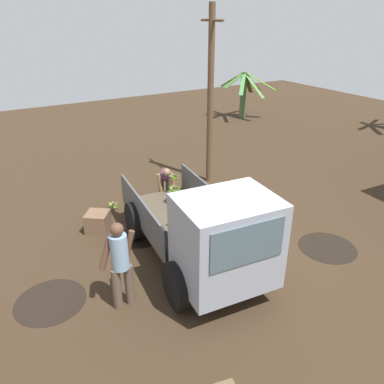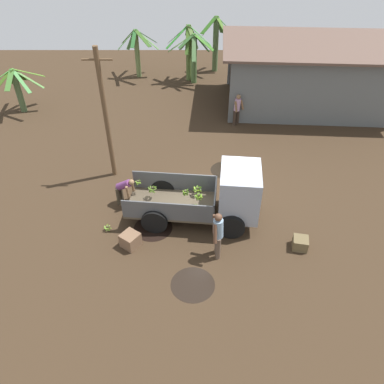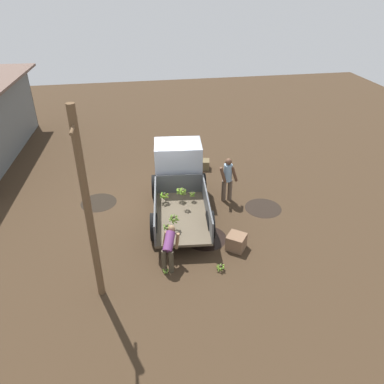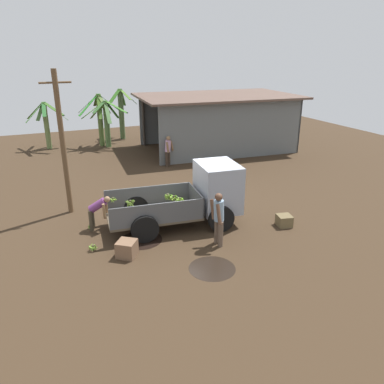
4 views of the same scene
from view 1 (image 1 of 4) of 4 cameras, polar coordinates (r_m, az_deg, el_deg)
ground at (r=8.07m, az=7.15°, el=-11.96°), size 36.00×36.00×0.00m
mud_patch_0 at (r=9.28m, az=19.92°, el=-7.94°), size 1.32×1.32×0.01m
mud_patch_1 at (r=7.79m, az=-20.76°, el=-15.34°), size 1.32×1.32×0.01m
mud_patch_2 at (r=9.34m, az=-7.98°, el=-6.24°), size 1.34×1.34×0.01m
cargo_truck at (r=7.14m, az=3.14°, el=-6.81°), size 4.66×2.34×2.09m
utility_pole at (r=11.32m, az=2.82°, el=14.14°), size 1.05×0.18×5.17m
banana_palm_2 at (r=19.53m, az=7.83°, el=14.72°), size 2.85×2.38×2.29m
person_foreground_visitor at (r=6.79m, az=-10.89°, el=-10.36°), size 0.35×0.71×1.73m
person_worker_loading at (r=10.39m, az=-4.08°, el=1.84°), size 0.76×0.61×1.20m
banana_bunch_on_ground_0 at (r=10.52m, az=-11.93°, el=-1.95°), size 0.28×0.28×0.21m
banana_bunch_on_ground_1 at (r=10.93m, az=-3.94°, el=-0.53°), size 0.17×0.17×0.16m
wooden_crate_0 at (r=9.54m, az=-14.16°, el=-4.42°), size 0.74×0.74×0.49m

